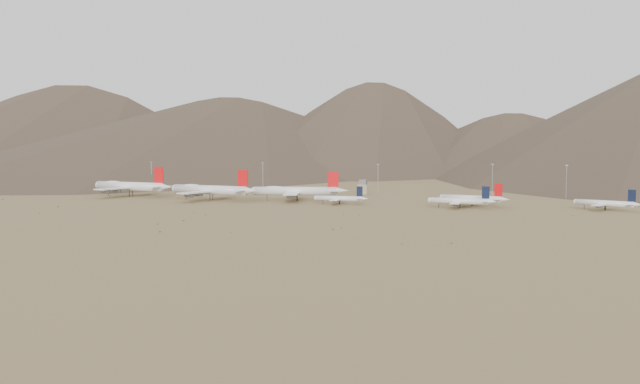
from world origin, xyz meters
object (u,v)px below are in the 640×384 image
(narrowbody_a, at_px, (340,198))
(narrowbody_b, at_px, (461,201))
(widebody_west, at_px, (130,186))
(widebody_centre, at_px, (210,190))
(control_tower, at_px, (363,188))
(widebody_east, at_px, (296,191))

(narrowbody_a, bearing_deg, narrowbody_b, -5.67)
(widebody_west, bearing_deg, widebody_centre, -0.53)
(narrowbody_a, height_order, control_tower, narrowbody_a)
(widebody_east, bearing_deg, narrowbody_b, -24.47)
(widebody_east, bearing_deg, widebody_west, 165.71)
(widebody_west, height_order, control_tower, widebody_west)
(widebody_centre, distance_m, narrowbody_b, 179.82)
(narrowbody_b, height_order, control_tower, narrowbody_b)
(widebody_west, relative_size, widebody_centre, 1.04)
(control_tower, bearing_deg, widebody_west, -152.76)
(widebody_west, bearing_deg, narrowbody_a, 4.46)
(widebody_centre, bearing_deg, widebody_east, 23.53)
(widebody_west, xyz_separation_m, narrowbody_b, (258.55, -14.49, -3.54))
(widebody_west, height_order, widebody_centre, widebody_west)
(narrowbody_a, height_order, narrowbody_b, narrowbody_b)
(widebody_east, xyz_separation_m, narrowbody_a, (38.60, -16.42, -3.23))
(control_tower, bearing_deg, narrowbody_a, -83.76)
(widebody_west, bearing_deg, narrowbody_b, 5.35)
(widebody_west, distance_m, widebody_east, 139.59)
(narrowbody_b, bearing_deg, widebody_west, 177.92)
(widebody_centre, xyz_separation_m, widebody_east, (60.77, 16.26, -0.54))
(widebody_west, relative_size, control_tower, 6.60)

